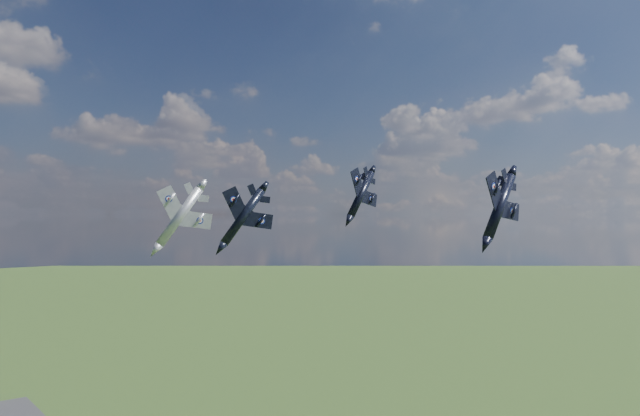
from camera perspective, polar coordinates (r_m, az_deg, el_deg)
jet_lead_navy at (r=86.56m, az=-7.05°, el=-0.78°), size 11.72×14.33×7.36m
jet_right_navy at (r=87.05m, az=16.09°, el=0.12°), size 11.37×15.14×8.29m
jet_high_navy at (r=101.32m, az=3.76°, el=1.25°), size 11.42×14.40×7.77m
jet_left_silver at (r=91.58m, az=-12.71°, el=-0.76°), size 13.34×15.82×7.84m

